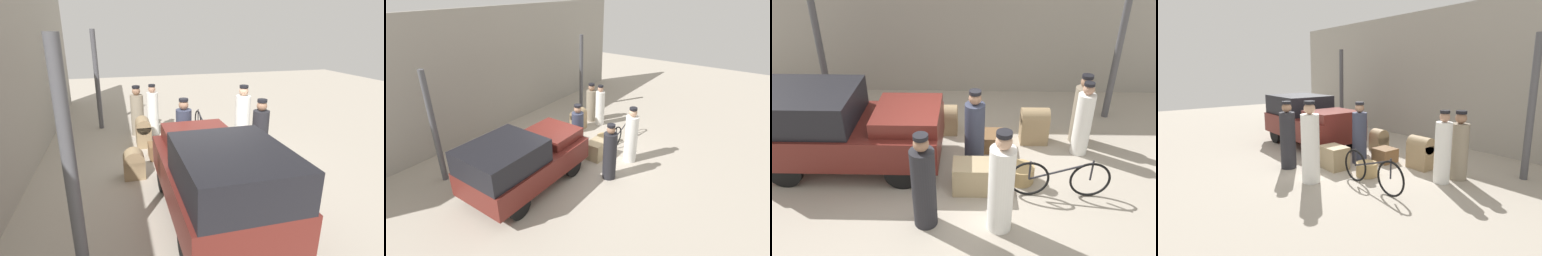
# 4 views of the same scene
# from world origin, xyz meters

# --- Properties ---
(ground_plane) EXTENTS (30.00, 30.00, 0.00)m
(ground_plane) POSITION_xyz_m (0.00, 0.00, 0.00)
(ground_plane) COLOR #A89E8E
(station_building_facade) EXTENTS (16.00, 0.15, 4.50)m
(station_building_facade) POSITION_xyz_m (0.00, 4.08, 2.25)
(station_building_facade) COLOR gray
(station_building_facade) RESTS_ON ground
(canopy_pillar_left) EXTENTS (0.16, 0.16, 3.28)m
(canopy_pillar_left) POSITION_xyz_m (-3.27, 2.53, 1.64)
(canopy_pillar_left) COLOR #4C4C51
(canopy_pillar_left) RESTS_ON ground
(canopy_pillar_right) EXTENTS (0.16, 0.16, 3.28)m
(canopy_pillar_right) POSITION_xyz_m (3.74, 2.53, 1.64)
(canopy_pillar_right) COLOR #4C4C51
(canopy_pillar_right) RESTS_ON ground
(truck) EXTENTS (3.56, 1.76, 1.63)m
(truck) POSITION_xyz_m (-2.19, 0.36, 0.89)
(truck) COLOR black
(truck) RESTS_ON ground
(bicycle) EXTENTS (1.83, 0.04, 0.78)m
(bicycle) POSITION_xyz_m (1.94, -0.60, 0.38)
(bicycle) COLOR black
(bicycle) RESTS_ON ground
(wicker_basket) EXTENTS (0.51, 0.51, 0.32)m
(wicker_basket) POSITION_xyz_m (1.30, -0.17, 0.16)
(wicker_basket) COLOR tan
(wicker_basket) RESTS_ON ground
(porter_lifting_near_truck) EXTENTS (0.36, 0.36, 1.63)m
(porter_lifting_near_truck) POSITION_xyz_m (2.66, 0.86, 0.75)
(porter_lifting_near_truck) COLOR white
(porter_lifting_near_truck) RESTS_ON ground
(porter_standing_middle) EXTENTS (0.41, 0.41, 1.59)m
(porter_standing_middle) POSITION_xyz_m (2.76, 1.34, 0.72)
(porter_standing_middle) COLOR gray
(porter_standing_middle) RESTS_ON ground
(conductor_in_dark_uniform) EXTENTS (0.39, 0.39, 1.72)m
(conductor_in_dark_uniform) POSITION_xyz_m (-0.40, -1.34, 0.79)
(conductor_in_dark_uniform) COLOR #232328
(conductor_in_dark_uniform) RESTS_ON ground
(porter_with_bicycle) EXTENTS (0.40, 0.40, 1.66)m
(porter_with_bicycle) POSITION_xyz_m (0.41, 0.36, 0.75)
(porter_with_bicycle) COLOR #33384C
(porter_with_bicycle) RESTS_ON ground
(porter_carrying_trunk) EXTENTS (0.41, 0.41, 1.83)m
(porter_carrying_trunk) POSITION_xyz_m (0.82, -1.41, 0.84)
(porter_carrying_trunk) COLOR white
(porter_carrying_trunk) RESTS_ON ground
(trunk_wicker_pale) EXTENTS (0.42, 0.48, 0.68)m
(trunk_wicker_pale) POSITION_xyz_m (-0.20, 1.68, 0.33)
(trunk_wicker_pale) COLOR #937A56
(trunk_wicker_pale) RESTS_ON ground
(suitcase_tan_flat) EXTENTS (0.61, 0.41, 0.84)m
(suitcase_tan_flat) POSITION_xyz_m (1.74, 1.27, 0.44)
(suitcase_tan_flat) COLOR #937A56
(suitcase_tan_flat) RESTS_ON ground
(suitcase_small_leather) EXTENTS (0.69, 0.52, 0.57)m
(suitcase_small_leather) POSITION_xyz_m (0.35, -0.45, 0.29)
(suitcase_small_leather) COLOR #9E8966
(suitcase_small_leather) RESTS_ON ground
(suitcase_black_upright) EXTENTS (0.53, 0.53, 0.38)m
(suitcase_black_upright) POSITION_xyz_m (0.78, 0.97, 0.19)
(suitcase_black_upright) COLOR brown
(suitcase_black_upright) RESTS_ON ground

